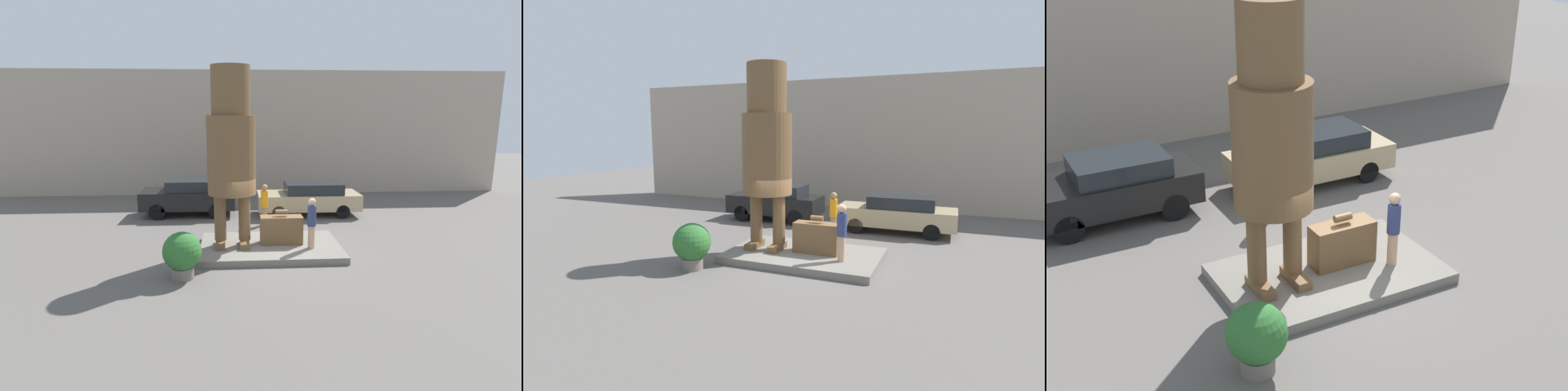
% 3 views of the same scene
% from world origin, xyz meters
% --- Properties ---
extents(ground_plane, '(60.00, 60.00, 0.00)m').
position_xyz_m(ground_plane, '(0.00, 0.00, 0.00)').
color(ground_plane, '#605B56').
extents(pedestal, '(4.66, 2.95, 0.23)m').
position_xyz_m(pedestal, '(0.00, 0.00, 0.11)').
color(pedestal, slate).
rests_on(pedestal, ground_plane).
extents(building_backdrop, '(28.00, 0.60, 6.78)m').
position_xyz_m(building_backdrop, '(0.00, 9.92, 3.39)').
color(building_backdrop, tan).
rests_on(building_backdrop, ground_plane).
extents(statue_figure, '(1.56, 1.56, 5.78)m').
position_xyz_m(statue_figure, '(-1.26, 0.01, 3.61)').
color(statue_figure, brown).
rests_on(statue_figure, pedestal).
extents(giant_suitcase, '(1.41, 0.55, 1.17)m').
position_xyz_m(giant_suitcase, '(0.38, 0.10, 0.71)').
color(giant_suitcase, brown).
rests_on(giant_suitcase, pedestal).
extents(tourist, '(0.28, 0.28, 1.67)m').
position_xyz_m(tourist, '(1.30, -0.45, 1.14)').
color(tourist, tan).
rests_on(tourist, pedestal).
extents(parked_car_black, '(4.15, 1.78, 1.62)m').
position_xyz_m(parked_car_black, '(-3.19, 5.05, 0.87)').
color(parked_car_black, black).
rests_on(parked_car_black, ground_plane).
extents(parked_car_tan, '(4.54, 1.73, 1.48)m').
position_xyz_m(parked_car_tan, '(2.18, 4.74, 0.79)').
color(parked_car_tan, tan).
rests_on(parked_car_tan, ground_plane).
extents(planter_pot, '(1.09, 1.09, 1.35)m').
position_xyz_m(planter_pot, '(-2.66, -2.12, 0.74)').
color(planter_pot, '#70665B').
rests_on(planter_pot, ground_plane).
extents(worker_hivis, '(0.29, 0.29, 1.71)m').
position_xyz_m(worker_hivis, '(0.04, 3.12, 0.94)').
color(worker_hivis, '#A87A56').
rests_on(worker_hivis, ground_plane).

